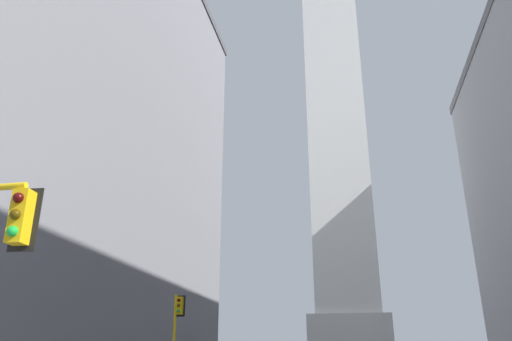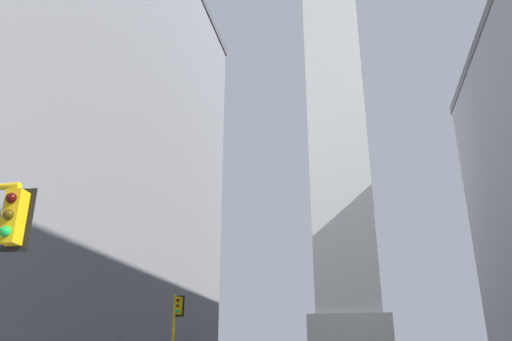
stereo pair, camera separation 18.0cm
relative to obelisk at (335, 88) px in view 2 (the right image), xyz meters
name	(u,v)px [view 2 (the right image)]	position (x,y,z in m)	size (l,w,h in m)	color
obelisk	(335,88)	(0.00, 0.00, 0.00)	(9.45, 9.45, 79.42)	silver
traffic_light_mid_left	(176,325)	(-10.42, -31.74, -34.41)	(0.80, 0.53, 5.56)	yellow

